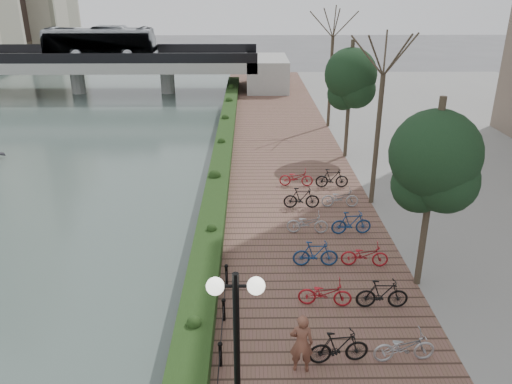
{
  "coord_description": "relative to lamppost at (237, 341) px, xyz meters",
  "views": [
    {
      "loc": [
        2.21,
        -5.71,
        10.03
      ],
      "look_at": [
        2.48,
        13.71,
        2.0
      ],
      "focal_mm": 35.0,
      "sensor_mm": 36.0,
      "label": 1
    }
  ],
  "objects": [
    {
      "name": "promenade",
      "position": [
        2.04,
        15.95,
        -3.87
      ],
      "size": [
        8.0,
        75.0,
        0.5
      ],
      "primitive_type": "cube",
      "color": "brown",
      "rests_on": "ground"
    },
    {
      "name": "hedge",
      "position": [
        -1.36,
        18.45,
        -3.32
      ],
      "size": [
        1.1,
        56.0,
        0.6
      ],
      "primitive_type": "cube",
      "color": "#1A3112",
      "rests_on": "promenade"
    },
    {
      "name": "lamppost",
      "position": [
        0.0,
        0.0,
        0.0
      ],
      "size": [
        1.02,
        0.32,
        5.04
      ],
      "color": "black",
      "rests_on": "promenade"
    },
    {
      "name": "pedestrian",
      "position": [
        1.59,
        3.28,
        -2.75
      ],
      "size": [
        0.67,
        0.47,
        1.73
      ],
      "primitive_type": "imported",
      "rotation": [
        0.0,
        0.0,
        3.06
      ],
      "color": "brown",
      "rests_on": "promenade"
    },
    {
      "name": "bicycle_parking",
      "position": [
        3.53,
        8.68,
        -3.14
      ],
      "size": [
        2.4,
        17.32,
        1.0
      ],
      "color": "#9D9CA1",
      "rests_on": "promenade"
    },
    {
      "name": "street_trees",
      "position": [
        6.04,
        11.13,
        -0.43
      ],
      "size": [
        3.2,
        37.12,
        6.8
      ],
      "color": "#34291E",
      "rests_on": "promenade"
    },
    {
      "name": "bridge",
      "position": [
        -16.41,
        43.45,
        -0.75
      ],
      "size": [
        36.0,
        10.77,
        6.5
      ],
      "color": "#9F9F9A",
      "rests_on": "ground"
    }
  ]
}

